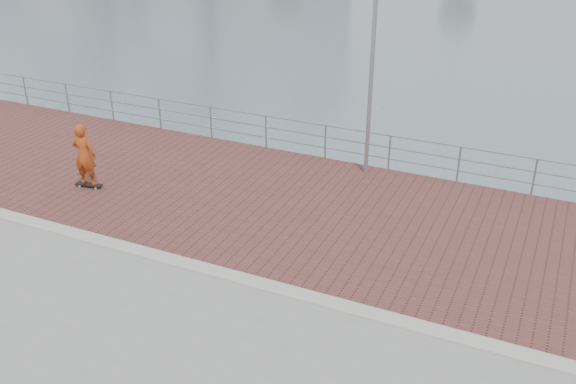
% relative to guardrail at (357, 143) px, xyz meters
% --- Properties ---
extents(water, '(400.00, 400.00, 0.00)m').
position_rel_guardrail_xyz_m(water, '(-0.00, -7.00, -2.69)').
color(water, slate).
rests_on(water, ground).
extents(brick_lane, '(40.00, 6.80, 0.02)m').
position_rel_guardrail_xyz_m(brick_lane, '(-0.00, -3.40, -0.68)').
color(brick_lane, brown).
rests_on(brick_lane, seawall).
extents(curb, '(40.00, 0.40, 0.06)m').
position_rel_guardrail_xyz_m(curb, '(-0.00, -7.00, -0.66)').
color(curb, '#B7B5AD').
rests_on(curb, seawall).
extents(guardrail, '(39.06, 0.06, 1.13)m').
position_rel_guardrail_xyz_m(guardrail, '(0.00, 0.00, 0.00)').
color(guardrail, '#8C9EA8').
rests_on(guardrail, brick_lane).
extents(street_lamp, '(0.43, 1.26, 5.94)m').
position_rel_guardrail_xyz_m(street_lamp, '(0.48, -0.93, 3.53)').
color(street_lamp, gray).
rests_on(street_lamp, brick_lane).
extents(skateboard, '(0.81, 0.33, 0.09)m').
position_rel_guardrail_xyz_m(skateboard, '(-6.35, -4.74, -0.60)').
color(skateboard, black).
rests_on(skateboard, brick_lane).
extents(skateboarder, '(0.73, 0.54, 1.82)m').
position_rel_guardrail_xyz_m(skateboarder, '(-6.35, -4.74, 0.32)').
color(skateboarder, '#AF4217').
rests_on(skateboarder, skateboard).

